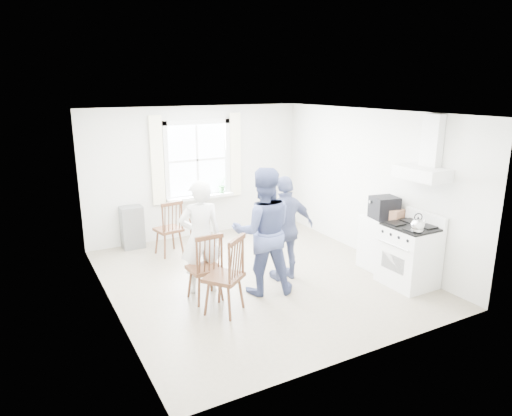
{
  "coord_description": "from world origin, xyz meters",
  "views": [
    {
      "loc": [
        -3.26,
        -5.97,
        2.99
      ],
      "look_at": [
        0.09,
        0.2,
        1.09
      ],
      "focal_mm": 32.0,
      "sensor_mm": 36.0,
      "label": 1
    }
  ],
  "objects_px": {
    "windsor_chair_c": "(232,267)",
    "person_left": "(200,237)",
    "windsor_chair_a": "(171,222)",
    "stereo_stack": "(384,208)",
    "person_mid": "(263,231)",
    "low_cabinet": "(380,243)",
    "windsor_chair_b": "(208,261)",
    "person_right": "(285,228)",
    "gas_stove": "(409,255)"
  },
  "relations": [
    {
      "from": "person_left",
      "to": "gas_stove",
      "type": "bearing_deg",
      "value": 167.03
    },
    {
      "from": "stereo_stack",
      "to": "person_right",
      "type": "distance_m",
      "value": 1.67
    },
    {
      "from": "gas_stove",
      "to": "windsor_chair_a",
      "type": "relative_size",
      "value": 1.09
    },
    {
      "from": "gas_stove",
      "to": "windsor_chair_b",
      "type": "distance_m",
      "value": 3.07
    },
    {
      "from": "low_cabinet",
      "to": "windsor_chair_a",
      "type": "distance_m",
      "value": 3.63
    },
    {
      "from": "low_cabinet",
      "to": "person_mid",
      "type": "relative_size",
      "value": 0.48
    },
    {
      "from": "person_mid",
      "to": "stereo_stack",
      "type": "bearing_deg",
      "value": -166.57
    },
    {
      "from": "gas_stove",
      "to": "person_left",
      "type": "xyz_separation_m",
      "value": [
        -2.88,
        1.3,
        0.36
      ]
    },
    {
      "from": "low_cabinet",
      "to": "windsor_chair_a",
      "type": "xyz_separation_m",
      "value": [
        -2.87,
        2.22,
        0.18
      ]
    },
    {
      "from": "windsor_chair_c",
      "to": "person_left",
      "type": "relative_size",
      "value": 0.65
    },
    {
      "from": "low_cabinet",
      "to": "person_right",
      "type": "xyz_separation_m",
      "value": [
        -1.61,
        0.4,
        0.38
      ]
    },
    {
      "from": "stereo_stack",
      "to": "person_mid",
      "type": "xyz_separation_m",
      "value": [
        -2.12,
        0.22,
        -0.14
      ]
    },
    {
      "from": "windsor_chair_c",
      "to": "stereo_stack",
      "type": "bearing_deg",
      "value": 3.55
    },
    {
      "from": "gas_stove",
      "to": "person_mid",
      "type": "distance_m",
      "value": 2.29
    },
    {
      "from": "person_left",
      "to": "windsor_chair_b",
      "type": "bearing_deg",
      "value": 93.29
    },
    {
      "from": "stereo_stack",
      "to": "person_mid",
      "type": "height_order",
      "value": "person_mid"
    },
    {
      "from": "stereo_stack",
      "to": "windsor_chair_b",
      "type": "relative_size",
      "value": 0.44
    },
    {
      "from": "person_left",
      "to": "person_right",
      "type": "bearing_deg",
      "value": -176.96
    },
    {
      "from": "person_mid",
      "to": "windsor_chair_c",
      "type": "bearing_deg",
      "value": 49.06
    },
    {
      "from": "windsor_chair_a",
      "to": "person_right",
      "type": "xyz_separation_m",
      "value": [
        1.26,
        -1.81,
        0.2
      ]
    },
    {
      "from": "windsor_chair_c",
      "to": "person_mid",
      "type": "distance_m",
      "value": 0.85
    },
    {
      "from": "windsor_chair_b",
      "to": "windsor_chair_c",
      "type": "xyz_separation_m",
      "value": [
        0.15,
        -0.46,
        0.04
      ]
    },
    {
      "from": "windsor_chair_a",
      "to": "person_mid",
      "type": "xyz_separation_m",
      "value": [
        0.72,
        -2.06,
        0.31
      ]
    },
    {
      "from": "low_cabinet",
      "to": "windsor_chair_c",
      "type": "height_order",
      "value": "windsor_chair_c"
    },
    {
      "from": "windsor_chair_c",
      "to": "person_right",
      "type": "bearing_deg",
      "value": 27.63
    },
    {
      "from": "low_cabinet",
      "to": "windsor_chair_b",
      "type": "distance_m",
      "value": 3.01
    },
    {
      "from": "person_right",
      "to": "windsor_chair_b",
      "type": "bearing_deg",
      "value": 11.09
    },
    {
      "from": "low_cabinet",
      "to": "person_left",
      "type": "distance_m",
      "value": 3.03
    },
    {
      "from": "windsor_chair_c",
      "to": "windsor_chair_b",
      "type": "bearing_deg",
      "value": 108.02
    },
    {
      "from": "person_left",
      "to": "person_right",
      "type": "xyz_separation_m",
      "value": [
        1.34,
        -0.19,
        -0.02
      ]
    },
    {
      "from": "windsor_chair_c",
      "to": "person_left",
      "type": "bearing_deg",
      "value": 96.47
    },
    {
      "from": "gas_stove",
      "to": "windsor_chair_a",
      "type": "distance_m",
      "value": 4.04
    },
    {
      "from": "gas_stove",
      "to": "person_right",
      "type": "bearing_deg",
      "value": 144.38
    },
    {
      "from": "gas_stove",
      "to": "low_cabinet",
      "type": "bearing_deg",
      "value": 84.32
    },
    {
      "from": "gas_stove",
      "to": "person_left",
      "type": "height_order",
      "value": "person_left"
    },
    {
      "from": "windsor_chair_b",
      "to": "person_left",
      "type": "height_order",
      "value": "person_left"
    },
    {
      "from": "windsor_chair_c",
      "to": "person_mid",
      "type": "bearing_deg",
      "value": 29.61
    },
    {
      "from": "person_mid",
      "to": "person_left",
      "type": "bearing_deg",
      "value": -9.7
    },
    {
      "from": "low_cabinet",
      "to": "stereo_stack",
      "type": "bearing_deg",
      "value": -111.96
    },
    {
      "from": "windsor_chair_a",
      "to": "person_left",
      "type": "xyz_separation_m",
      "value": [
        -0.08,
        -1.62,
        0.22
      ]
    },
    {
      "from": "stereo_stack",
      "to": "windsor_chair_c",
      "type": "bearing_deg",
      "value": -176.45
    },
    {
      "from": "person_mid",
      "to": "person_right",
      "type": "relative_size",
      "value": 1.13
    },
    {
      "from": "windsor_chair_a",
      "to": "person_left",
      "type": "relative_size",
      "value": 0.61
    },
    {
      "from": "stereo_stack",
      "to": "low_cabinet",
      "type": "bearing_deg",
      "value": 68.04
    },
    {
      "from": "low_cabinet",
      "to": "windsor_chair_b",
      "type": "xyz_separation_m",
      "value": [
        -3.0,
        0.21,
        0.18
      ]
    },
    {
      "from": "stereo_stack",
      "to": "windsor_chair_b",
      "type": "xyz_separation_m",
      "value": [
        -2.97,
        0.28,
        -0.45
      ]
    },
    {
      "from": "windsor_chair_b",
      "to": "low_cabinet",
      "type": "bearing_deg",
      "value": -4.08
    },
    {
      "from": "windsor_chair_b",
      "to": "windsor_chair_a",
      "type": "bearing_deg",
      "value": 86.25
    },
    {
      "from": "low_cabinet",
      "to": "windsor_chair_c",
      "type": "bearing_deg",
      "value": -175.06
    },
    {
      "from": "stereo_stack",
      "to": "person_mid",
      "type": "relative_size",
      "value": 0.24
    }
  ]
}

